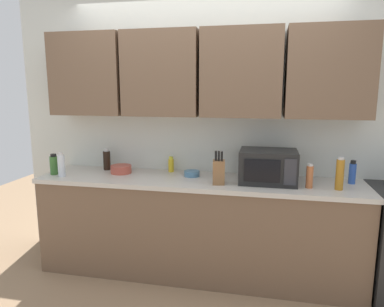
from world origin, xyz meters
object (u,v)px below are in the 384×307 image
Objects in this scene: bottle_blue_cleaner at (352,173)px; bottle_yellow_mustard at (171,165)px; microwave at (268,166)px; bottle_spice_jar at (310,176)px; knife_block at (219,172)px; bottle_amber_vinegar at (340,174)px; bottle_soy_dark at (107,160)px; bowl_ceramic_small at (121,169)px; bowl_mixing_large at (192,174)px; bottle_green_oil at (54,165)px; bottle_clear_tall at (61,165)px.

bottle_yellow_mustard is (-1.62, 0.11, -0.03)m from bottle_blue_cleaner.
microwave is 0.35m from bottle_spice_jar.
bottle_amber_vinegar is (0.96, 0.02, 0.02)m from knife_block.
bottle_soy_dark is (-2.12, 0.28, -0.03)m from bottle_amber_vinegar.
bowl_mixing_large is at bearing 1.55° from bowl_ceramic_small.
bottle_soy_dark is 1.92m from bottle_spice_jar.
bottle_green_oil is 0.73× the size of bottle_amber_vinegar.
bottle_soy_dark is (0.40, 0.28, 0.01)m from bottle_green_oil.
bottle_green_oil is (-1.56, 0.02, -0.01)m from knife_block.
microwave reaches higher than bowl_mixing_large.
bowl_mixing_large is at bearing 8.37° from bottle_green_oil.
bottle_clear_tall is 2.57m from bottle_blue_cleaner.
bottle_soy_dark is 0.23m from bowl_ceramic_small.
microwave is 3.22× the size of bottle_yellow_mustard.
microwave is 0.57m from bottle_amber_vinegar.
bottle_yellow_mustard is at bearing 167.71° from bottle_amber_vinegar.
knife_block is at bearing -33.85° from bottle_yellow_mustard.
bottle_soy_dark is (-1.16, 0.30, -0.01)m from knife_block.
bottle_clear_tall is at bearing -157.44° from bottle_yellow_mustard.
bottle_clear_tall reaches higher than bottle_yellow_mustard.
knife_block is 0.62m from bottle_yellow_mustard.
bottle_yellow_mustard is at bearing 176.24° from bottle_blue_cleaner.
bottle_green_oil reaches higher than bottle_yellow_mustard.
bottle_blue_cleaner is at bearing 1.28° from bowl_ceramic_small.
bottle_green_oil is at bearing -145.20° from bottle_soy_dark.
knife_block is 0.96m from bottle_amber_vinegar.
bottle_spice_jar reaches higher than bottle_yellow_mustard.
bottle_spice_jar is at bearing -5.54° from bowl_ceramic_small.
bottle_green_oil is (-2.67, -0.22, -0.00)m from bottle_blue_cleaner.
bottle_soy_dark is (-1.57, 0.16, -0.04)m from microwave.
bottle_soy_dark is at bearing 178.41° from bottle_blue_cleaner.
bowl_ceramic_small is (0.20, -0.11, -0.06)m from bottle_soy_dark.
bowl_mixing_large is (1.29, 0.19, -0.07)m from bottle_green_oil.
bowl_ceramic_small is at bearing -178.45° from bowl_mixing_large.
bottle_clear_tall is at bearing -178.18° from knife_block.
bottle_clear_tall is at bearing -167.73° from bowl_mixing_large.
bottle_clear_tall is at bearing -28.97° from bottle_green_oil.
bottle_amber_vinegar is at bearing -5.00° from bowl_ceramic_small.
bottle_clear_tall is at bearing -173.70° from bottle_blue_cleaner.
bottle_green_oil is 2.30m from bottle_spice_jar.
knife_block is 1.91× the size of bottle_yellow_mustard.
bottle_green_oil is 0.91× the size of bottle_soy_dark.
bottle_clear_tall is 0.84× the size of bottle_amber_vinegar.
bottle_blue_cleaner is at bearing -1.59° from bottle_soy_dark.
bottle_amber_vinegar is at bearing 1.25° from knife_block.
knife_block is 0.98m from bowl_ceramic_small.
bottle_amber_vinegar is at bearing 0.04° from bottle_green_oil.
bottle_clear_tall is (-1.85, -0.18, -0.04)m from microwave.
bottle_yellow_mustard is 1.05× the size of bowl_mixing_large.
knife_block reaches higher than bottle_yellow_mustard.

